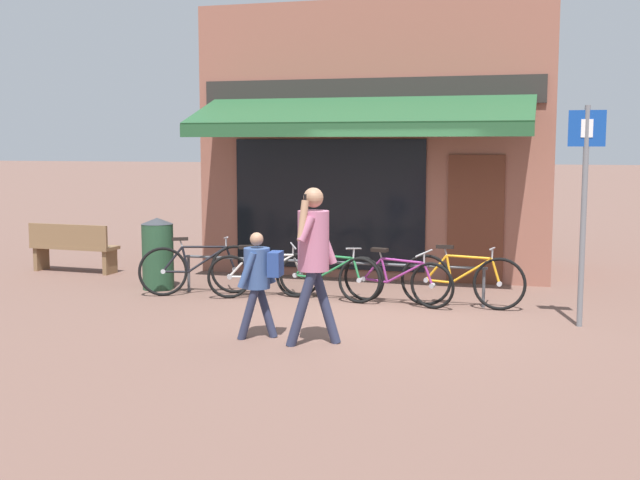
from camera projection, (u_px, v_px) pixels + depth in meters
ground_plane at (373, 314)px, 10.78m from camera, size 160.00×160.00×0.00m
shop_front at (384, 141)px, 14.72m from camera, size 6.02×4.45×4.63m
bike_rack_rail at (329, 266)px, 11.75m from camera, size 4.58×0.04×0.57m
bicycle_black at (199, 269)px, 12.15m from camera, size 1.67×0.98×0.90m
bicycle_silver at (265, 274)px, 11.88m from camera, size 1.58×0.80×0.79m
bicycle_green at (327, 276)px, 11.70m from camera, size 1.69×0.52×0.82m
bicycle_purple at (397, 280)px, 11.33m from camera, size 1.69×0.68×0.81m
bicycle_orange at (462, 280)px, 11.14m from camera, size 1.75×0.52×0.88m
pedestrian_adult at (313, 248)px, 9.01m from camera, size 0.59×0.64×1.81m
pedestrian_child at (259, 273)px, 9.33m from camera, size 0.52×0.52×1.27m
litter_bin at (158, 253)px, 12.56m from camera, size 0.50×0.50×1.13m
parking_sign at (584, 194)px, 9.84m from camera, size 0.44×0.07×2.74m
park_bench at (72, 246)px, 14.19m from camera, size 1.62×0.53×0.87m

